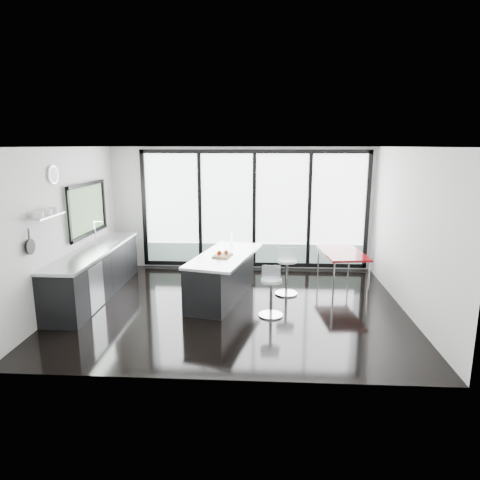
# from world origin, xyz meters

# --- Properties ---
(floor) EXTENTS (6.00, 5.00, 0.00)m
(floor) POSITION_xyz_m (0.00, 0.00, 0.00)
(floor) COLOR black
(floor) RESTS_ON ground
(ceiling) EXTENTS (6.00, 5.00, 0.00)m
(ceiling) POSITION_xyz_m (0.00, 0.00, 2.80)
(ceiling) COLOR white
(ceiling) RESTS_ON wall_back
(wall_back) EXTENTS (6.00, 0.09, 2.80)m
(wall_back) POSITION_xyz_m (0.27, 2.47, 1.27)
(wall_back) COLOR silver
(wall_back) RESTS_ON ground
(wall_front) EXTENTS (6.00, 0.00, 2.80)m
(wall_front) POSITION_xyz_m (0.00, -2.50, 1.40)
(wall_front) COLOR silver
(wall_front) RESTS_ON ground
(wall_left) EXTENTS (0.26, 5.00, 2.80)m
(wall_left) POSITION_xyz_m (-2.97, 0.27, 1.56)
(wall_left) COLOR silver
(wall_left) RESTS_ON ground
(wall_right) EXTENTS (0.00, 5.00, 2.80)m
(wall_right) POSITION_xyz_m (3.00, 0.00, 1.40)
(wall_right) COLOR silver
(wall_right) RESTS_ON ground
(counter_cabinets) EXTENTS (0.69, 3.24, 1.36)m
(counter_cabinets) POSITION_xyz_m (-2.67, 0.40, 0.46)
(counter_cabinets) COLOR black
(counter_cabinets) RESTS_ON floor
(island) EXTENTS (1.35, 2.26, 1.12)m
(island) POSITION_xyz_m (-0.25, 0.38, 0.44)
(island) COLOR black
(island) RESTS_ON floor
(bar_stool_near) EXTENTS (0.42, 0.42, 0.65)m
(bar_stool_near) POSITION_xyz_m (0.67, -0.42, 0.33)
(bar_stool_near) COLOR silver
(bar_stool_near) RESTS_ON floor
(bar_stool_far) EXTENTS (0.44, 0.44, 0.70)m
(bar_stool_far) POSITION_xyz_m (0.98, 0.68, 0.35)
(bar_stool_far) COLOR silver
(bar_stool_far) RESTS_ON floor
(red_table) EXTENTS (0.92, 1.43, 0.72)m
(red_table) POSITION_xyz_m (2.12, 1.23, 0.36)
(red_table) COLOR maroon
(red_table) RESTS_ON floor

